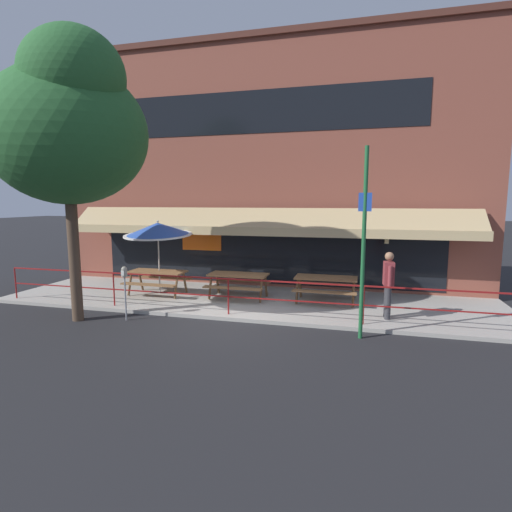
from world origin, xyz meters
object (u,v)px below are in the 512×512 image
Objects in this scene: patio_umbrella_left at (158,230)px; street_sign_pole at (364,242)px; pedestrian_walking at (388,281)px; picnic_table_right at (326,282)px; parking_meter_near at (124,277)px; street_tree_curbside at (68,125)px; picnic_table_left at (157,276)px; picnic_table_centre at (238,279)px.

street_sign_pole is at bearing -21.19° from patio_umbrella_left.
picnic_table_right is at bearing 143.60° from pedestrian_walking.
parking_meter_near is 0.20× the size of street_tree_curbside.
patio_umbrella_left is at bearing -177.66° from picnic_table_right.
picnic_table_left is 0.42× the size of street_sign_pole.
picnic_table_centre is 0.42× the size of street_sign_pole.
street_tree_curbside is (-7.66, -1.96, 3.84)m from pedestrian_walking.
picnic_table_centre is 4.67m from street_sign_pole.
pedestrian_walking reaches higher than picnic_table_right.
parking_meter_near is at bearing -80.46° from picnic_table_left.
picnic_table_left and picnic_table_right have the same top height.
street_sign_pole is (5.90, 0.14, 1.03)m from parking_meter_near.
picnic_table_right is 5.65m from parking_meter_near.
picnic_table_right is at bearing 110.77° from street_sign_pole.
street_tree_curbside reaches higher than street_sign_pole.
picnic_table_right is 2.09m from pedestrian_walking.
street_sign_pole is (6.31, -2.31, 1.47)m from picnic_table_left.
street_sign_pole reaches higher than patio_umbrella_left.
picnic_table_left is 0.26× the size of street_tree_curbside.
parking_meter_near reaches higher than picnic_table_centre.
pedestrian_walking is at bearing 65.61° from street_sign_pole.
street_tree_curbside reaches higher than patio_umbrella_left.
parking_meter_near is 5.99m from street_sign_pole.
picnic_table_left and picnic_table_centre have the same top height.
street_tree_curbside reaches higher than picnic_table_right.
patio_umbrella_left is 1.39× the size of pedestrian_walking.
street_tree_curbside is at bearing -175.71° from street_sign_pole.
parking_meter_near is at bearing -150.20° from picnic_table_right.
street_tree_curbside is (-3.34, -3.02, 4.19)m from picnic_table_centre.
patio_umbrella_left is 0.56× the size of street_sign_pole.
picnic_table_centre is 1.27× the size of parking_meter_near.
parking_meter_near is at bearing 19.28° from street_tree_curbside.
patio_umbrella_left is (-0.00, 0.13, 1.47)m from picnic_table_left.
picnic_table_left is 5.11m from street_tree_curbside.
patio_umbrella_left is 4.09m from street_tree_curbside.
pedestrian_walking reaches higher than picnic_table_centre.
picnic_table_left is 1.00× the size of picnic_table_centre.
street_sign_pole is at bearing -114.39° from pedestrian_walking.
street_sign_pole reaches higher than parking_meter_near.
picnic_table_centre is 3.49m from parking_meter_near.
picnic_table_left is 1.00× the size of picnic_table_right.
picnic_table_left is 0.76× the size of patio_umbrella_left.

